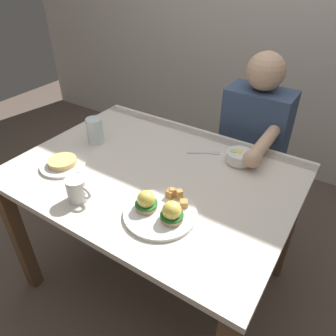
{
  "coord_description": "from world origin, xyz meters",
  "views": [
    {
      "loc": [
        0.67,
        -0.92,
        1.54
      ],
      "look_at": [
        0.07,
        0.0,
        0.78
      ],
      "focal_mm": 34.04,
      "sensor_mm": 36.0,
      "label": 1
    }
  ],
  "objects_px": {
    "side_plate": "(63,164)",
    "dining_table": "(155,189)",
    "coffee_mug": "(78,189)",
    "fork": "(206,153)",
    "fruit_bowl": "(240,157)",
    "eggs_benedict_plate": "(160,210)",
    "diner_person": "(252,144)",
    "water_glass_near": "(95,132)"
  },
  "relations": [
    {
      "from": "fruit_bowl",
      "to": "coffee_mug",
      "type": "bearing_deg",
      "value": -126.09
    },
    {
      "from": "dining_table",
      "to": "fruit_bowl",
      "type": "height_order",
      "value": "fruit_bowl"
    },
    {
      "from": "water_glass_near",
      "to": "diner_person",
      "type": "relative_size",
      "value": 0.11
    },
    {
      "from": "dining_table",
      "to": "fruit_bowl",
      "type": "xyz_separation_m",
      "value": [
        0.29,
        0.26,
        0.14
      ]
    },
    {
      "from": "diner_person",
      "to": "coffee_mug",
      "type": "bearing_deg",
      "value": -111.78
    },
    {
      "from": "eggs_benedict_plate",
      "to": "coffee_mug",
      "type": "distance_m",
      "value": 0.33
    },
    {
      "from": "dining_table",
      "to": "fruit_bowl",
      "type": "distance_m",
      "value": 0.41
    },
    {
      "from": "fruit_bowl",
      "to": "diner_person",
      "type": "distance_m",
      "value": 0.37
    },
    {
      "from": "fruit_bowl",
      "to": "water_glass_near",
      "type": "distance_m",
      "value": 0.7
    },
    {
      "from": "coffee_mug",
      "to": "diner_person",
      "type": "xyz_separation_m",
      "value": [
        0.37,
        0.92,
        -0.14
      ]
    },
    {
      "from": "eggs_benedict_plate",
      "to": "dining_table",
      "type": "bearing_deg",
      "value": 129.72
    },
    {
      "from": "water_glass_near",
      "to": "fork",
      "type": "bearing_deg",
      "value": 21.51
    },
    {
      "from": "coffee_mug",
      "to": "diner_person",
      "type": "height_order",
      "value": "diner_person"
    },
    {
      "from": "fruit_bowl",
      "to": "fork",
      "type": "bearing_deg",
      "value": -175.51
    },
    {
      "from": "fork",
      "to": "fruit_bowl",
      "type": "bearing_deg",
      "value": 4.49
    },
    {
      "from": "side_plate",
      "to": "water_glass_near",
      "type": "bearing_deg",
      "value": 96.16
    },
    {
      "from": "coffee_mug",
      "to": "side_plate",
      "type": "bearing_deg",
      "value": 151.71
    },
    {
      "from": "fruit_bowl",
      "to": "side_plate",
      "type": "xyz_separation_m",
      "value": [
        -0.64,
        -0.45,
        -0.02
      ]
    },
    {
      "from": "side_plate",
      "to": "fork",
      "type": "bearing_deg",
      "value": 42.31
    },
    {
      "from": "coffee_mug",
      "to": "diner_person",
      "type": "bearing_deg",
      "value": 68.22
    },
    {
      "from": "diner_person",
      "to": "fork",
      "type": "bearing_deg",
      "value": -107.22
    },
    {
      "from": "water_glass_near",
      "to": "coffee_mug",
      "type": "bearing_deg",
      "value": -55.04
    },
    {
      "from": "side_plate",
      "to": "dining_table",
      "type": "bearing_deg",
      "value": 28.35
    },
    {
      "from": "dining_table",
      "to": "diner_person",
      "type": "bearing_deg",
      "value": 68.69
    },
    {
      "from": "side_plate",
      "to": "diner_person",
      "type": "bearing_deg",
      "value": 53.27
    },
    {
      "from": "fruit_bowl",
      "to": "diner_person",
      "type": "height_order",
      "value": "diner_person"
    },
    {
      "from": "coffee_mug",
      "to": "fork",
      "type": "height_order",
      "value": "coffee_mug"
    },
    {
      "from": "coffee_mug",
      "to": "dining_table",
      "type": "bearing_deg",
      "value": 67.33
    },
    {
      "from": "dining_table",
      "to": "fork",
      "type": "distance_m",
      "value": 0.3
    },
    {
      "from": "diner_person",
      "to": "water_glass_near",
      "type": "bearing_deg",
      "value": -138.08
    },
    {
      "from": "eggs_benedict_plate",
      "to": "coffee_mug",
      "type": "xyz_separation_m",
      "value": [
        -0.31,
        -0.1,
        0.02
      ]
    },
    {
      "from": "dining_table",
      "to": "eggs_benedict_plate",
      "type": "bearing_deg",
      "value": -50.28
    },
    {
      "from": "coffee_mug",
      "to": "fruit_bowl",
      "type": "bearing_deg",
      "value": 53.91
    },
    {
      "from": "fruit_bowl",
      "to": "side_plate",
      "type": "distance_m",
      "value": 0.79
    },
    {
      "from": "dining_table",
      "to": "diner_person",
      "type": "relative_size",
      "value": 1.05
    },
    {
      "from": "fork",
      "to": "water_glass_near",
      "type": "relative_size",
      "value": 1.13
    },
    {
      "from": "fork",
      "to": "water_glass_near",
      "type": "height_order",
      "value": "water_glass_near"
    },
    {
      "from": "eggs_benedict_plate",
      "to": "fork",
      "type": "height_order",
      "value": "eggs_benedict_plate"
    },
    {
      "from": "dining_table",
      "to": "coffee_mug",
      "type": "relative_size",
      "value": 10.81
    },
    {
      "from": "fork",
      "to": "diner_person",
      "type": "bearing_deg",
      "value": 72.78
    },
    {
      "from": "eggs_benedict_plate",
      "to": "coffee_mug",
      "type": "relative_size",
      "value": 2.43
    },
    {
      "from": "fruit_bowl",
      "to": "fork",
      "type": "height_order",
      "value": "fruit_bowl"
    }
  ]
}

